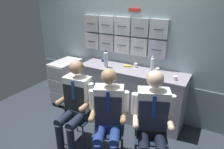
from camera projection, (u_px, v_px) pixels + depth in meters
ground at (84, 148)px, 3.03m from camera, size 4.80×4.80×0.04m
galley_bulkhead at (126, 55)px, 3.74m from camera, size 4.20×0.14×2.15m
galley_counter at (131, 94)px, 3.62m from camera, size 1.87×0.53×0.93m
service_trolley at (67, 80)px, 4.16m from camera, size 0.40×0.65×0.88m
folding_chair_left at (82, 108)px, 3.05m from camera, size 0.43×0.43×0.86m
crew_member_left at (75, 102)px, 2.84m from camera, size 0.51×0.64×1.30m
folding_chair_center at (110, 120)px, 2.76m from camera, size 0.53×0.53×0.86m
crew_member_center at (108, 114)px, 2.55m from camera, size 0.57×0.69×1.30m
folding_chair_right at (150, 125)px, 2.64m from camera, size 0.52×0.52×0.86m
crew_member_right at (153, 119)px, 2.42m from camera, size 0.58×0.71×1.32m
water_bottle_clear at (152, 64)px, 3.30m from camera, size 0.06×0.06×0.26m
sparkling_bottle_green at (106, 59)px, 3.50m from camera, size 0.07×0.07×0.30m
coffee_cup_spare at (136, 65)px, 3.54m from camera, size 0.06×0.06×0.07m
paper_cup_tan at (175, 78)px, 3.02m from camera, size 0.07×0.07×0.06m
paper_cup_blue at (103, 60)px, 3.83m from camera, size 0.06×0.06×0.06m
espresso_cup_small at (157, 70)px, 3.29m from camera, size 0.07×0.07×0.08m
snack_banana at (127, 66)px, 3.55m from camera, size 0.17×0.10×0.04m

